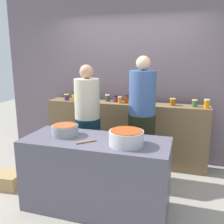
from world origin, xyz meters
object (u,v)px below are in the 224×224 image
Objects in this scene: preserve_jar_5 at (116,99)px; preserve_jar_7 at (126,99)px; preserve_jar_2 at (85,97)px; preserve_jar_6 at (120,100)px; bread_crate at (7,180)px; cook_in_cap at (142,127)px; preserve_jar_8 at (139,101)px; preserve_jar_1 at (74,97)px; preserve_jar_3 at (92,97)px; preserve_jar_0 at (67,97)px; cook_with_tongs at (88,129)px; preserve_jar_11 at (195,103)px; preserve_jar_9 at (146,101)px; wooden_spoon at (86,142)px; preserve_jar_12 at (207,104)px; cooking_pot_center at (126,138)px; cooking_pot_left at (65,130)px; preserve_jar_4 at (107,98)px; preserve_jar_10 at (173,102)px.

preserve_jar_5 is 0.84× the size of preserve_jar_7.
preserve_jar_2 is 0.66m from preserve_jar_6.
cook_in_cap is at bearing 23.62° from bread_crate.
bread_crate is at bearing -114.80° from preserve_jar_2.
bread_crate is (-1.61, -1.31, -0.99)m from preserve_jar_8.
preserve_jar_3 is at bearing 14.39° from preserve_jar_1.
cook_with_tongs is at bearing -44.86° from preserve_jar_0.
preserve_jar_6 is 1.00× the size of preserve_jar_11.
preserve_jar_1 is 1.27× the size of preserve_jar_8.
preserve_jar_9 reaches higher than wooden_spoon.
preserve_jar_2 is 0.81× the size of preserve_jar_12.
cook_in_cap reaches higher than preserve_jar_9.
cook_with_tongs is (0.53, -0.69, -0.34)m from preserve_jar_1.
preserve_jar_3 reaches higher than cooking_pot_center.
cook_with_tongs is (0.03, 0.65, -0.17)m from cooking_pot_left.
preserve_jar_5 is 1.01× the size of preserve_jar_6.
cooking_pot_left is 0.19× the size of cook_with_tongs.
cook_in_cap reaches higher than wooden_spoon.
cooking_pot_center reaches higher than cooking_pot_left.
preserve_jar_1 is at bearing -165.61° from preserve_jar_3.
preserve_jar_8 is at bearing -175.85° from preserve_jar_9.
preserve_jar_4 is (0.72, 0.11, 0.00)m from preserve_jar_0.
preserve_jar_10 reaches higher than wooden_spoon.
cook_in_cap is (0.00, 0.92, -0.13)m from cooking_pot_center.
preserve_jar_3 reaches higher than preserve_jar_6.
cook_with_tongs is (-0.31, -0.66, -0.34)m from preserve_jar_6.
preserve_jar_2 is at bearing 177.96° from preserve_jar_5.
preserve_jar_7 is 0.55× the size of wooden_spoon.
cook_in_cap reaches higher than preserve_jar_11.
preserve_jar_0 is at bearing 135.06° from cooking_pot_center.
preserve_jar_7 is at bearing 177.31° from preserve_jar_12.
preserve_jar_10 is (1.38, -0.05, -0.01)m from preserve_jar_3.
preserve_jar_5 is at bearing -7.43° from preserve_jar_4.
preserve_jar_7 is 1.25m from preserve_jar_12.
preserve_jar_11 is at bearing 160.89° from preserve_jar_12.
cook_in_cap reaches higher than preserve_jar_7.
preserve_jar_7 reaches higher than preserve_jar_11.
preserve_jar_6 is (0.25, -0.10, -0.00)m from preserve_jar_4.
preserve_jar_0 is 1.06× the size of preserve_jar_9.
cook_in_cap reaches higher than cooking_pot_center.
preserve_jar_3 is at bearing 174.58° from preserve_jar_7.
preserve_jar_7 is 0.34× the size of bread_crate.
preserve_jar_1 is (0.12, 0.04, 0.01)m from preserve_jar_0.
preserve_jar_9 is at bearing -1.18° from preserve_jar_7.
preserve_jar_10 reaches higher than bread_crate.
preserve_jar_0 is 0.99× the size of preserve_jar_5.
preserve_jar_11 is at bearing 28.26° from bread_crate.
preserve_jar_3 is 0.64m from preserve_jar_7.
preserve_jar_2 is 0.56m from preserve_jar_5.
cook_in_cap is (0.80, 0.80, -0.11)m from cooking_pot_left.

